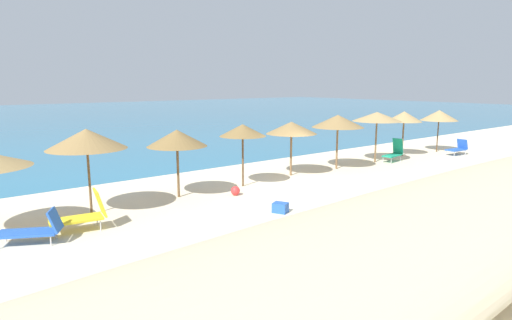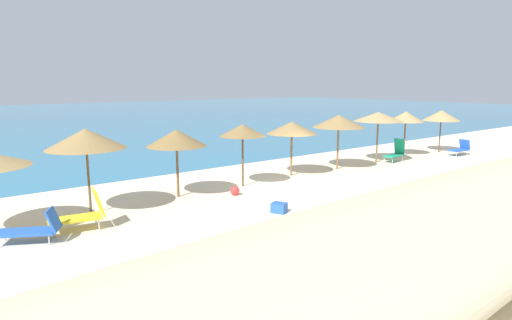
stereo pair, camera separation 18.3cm
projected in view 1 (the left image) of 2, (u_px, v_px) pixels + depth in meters
ground_plane at (307, 189)px, 17.40m from camera, size 160.00×160.00×0.00m
sea_water at (46, 118)px, 51.62m from camera, size 160.00×76.58×0.01m
dune_ridge at (435, 231)px, 9.83m from camera, size 43.12×6.36×1.78m
beach_umbrella_2 at (86, 139)px, 13.60m from camera, size 2.50×2.50×2.81m
beach_umbrella_3 at (177, 138)px, 15.78m from camera, size 2.22×2.22×2.55m
beach_umbrella_4 at (243, 130)px, 17.44m from camera, size 1.91×1.91×2.59m
beach_umbrella_5 at (291, 128)px, 19.56m from camera, size 2.33×2.33×2.50m
beach_umbrella_6 at (338, 121)px, 21.03m from camera, size 2.55×2.55×2.70m
beach_umbrella_7 at (377, 117)px, 22.86m from camera, size 2.60×2.60×2.71m
beach_umbrella_8 at (404, 117)px, 24.88m from camera, size 2.04×2.04×2.61m
beach_umbrella_9 at (439, 115)px, 26.37m from camera, size 2.22×2.22×2.59m
lounge_chair_1 at (394, 152)px, 23.44m from camera, size 1.45×0.74×1.23m
lounge_chair_2 at (84, 214)px, 12.44m from camera, size 1.62×0.89×1.17m
lounge_chair_3 at (35, 230)px, 11.44m from camera, size 1.72×1.33×0.92m
lounge_chair_4 at (458, 148)px, 25.53m from camera, size 1.40×0.79×0.92m
beach_ball at (235, 191)px, 16.39m from camera, size 0.35×0.35×0.35m
cooler_box at (280, 208)px, 14.21m from camera, size 0.55×0.59×0.33m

